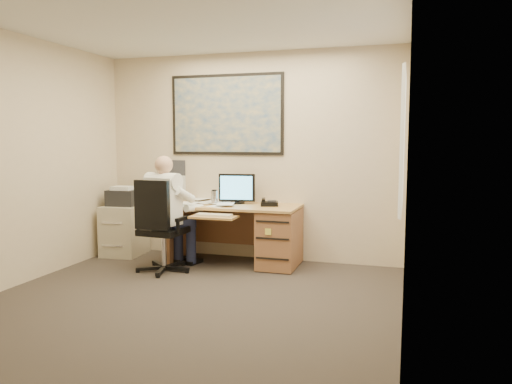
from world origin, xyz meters
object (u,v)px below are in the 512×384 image
(desk, at_px, (261,230))
(person, at_px, (164,214))
(office_chair, at_px, (162,245))
(filing_cabinet, at_px, (124,225))

(desk, distance_m, person, 1.22)
(desk, xyz_separation_m, person, (-1.03, -0.59, 0.25))
(desk, relative_size, office_chair, 1.44)
(office_chair, xyz_separation_m, person, (-0.00, 0.08, 0.37))
(desk, height_order, office_chair, desk)
(filing_cabinet, distance_m, office_chair, 1.15)
(filing_cabinet, relative_size, office_chair, 0.85)
(filing_cabinet, relative_size, person, 0.68)
(office_chair, height_order, person, person)
(desk, relative_size, person, 1.16)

